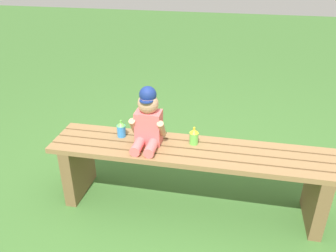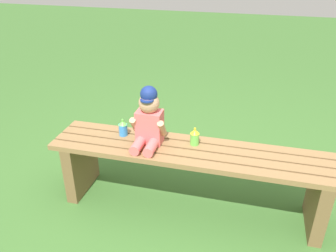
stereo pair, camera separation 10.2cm
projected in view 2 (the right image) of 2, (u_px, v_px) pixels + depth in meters
ground_plane at (189, 205)px, 2.49m from camera, size 16.00×16.00×0.00m
park_bench at (191, 168)px, 2.33m from camera, size 1.89×0.38×0.47m
child_figure at (149, 120)px, 2.26m from camera, size 0.23×0.27×0.40m
sippy_cup_left at (123, 128)px, 2.41m from camera, size 0.06×0.06×0.12m
sippy_cup_right at (195, 137)px, 2.30m from camera, size 0.06×0.06×0.12m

